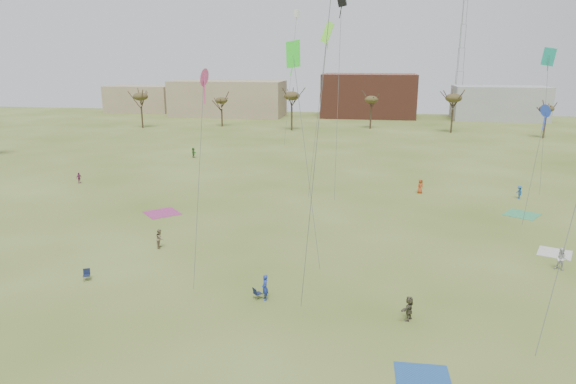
% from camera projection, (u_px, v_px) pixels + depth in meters
% --- Properties ---
extents(ground, '(260.00, 260.00, 0.00)m').
position_uv_depth(ground, '(256.00, 323.00, 32.09)').
color(ground, '#45561B').
rests_on(ground, ground).
extents(flyer_near_right, '(0.69, 0.80, 1.84)m').
position_uv_depth(flyer_near_right, '(265.00, 287.00, 35.04)').
color(flyer_near_right, '#22349C').
rests_on(flyer_near_right, ground).
extents(spectator_fore_b, '(0.83, 0.97, 1.71)m').
position_uv_depth(spectator_fore_b, '(160.00, 239.00, 44.72)').
color(spectator_fore_b, '#79674D').
rests_on(spectator_fore_b, ground).
extents(spectator_fore_c, '(1.12, 1.56, 1.63)m').
position_uv_depth(spectator_fore_c, '(409.00, 308.00, 32.33)').
color(spectator_fore_c, '#4B4736').
rests_on(spectator_fore_c, ground).
extents(spectator_mid_d, '(0.63, 0.94, 1.48)m').
position_uv_depth(spectator_mid_d, '(79.00, 178.00, 67.89)').
color(spectator_mid_d, '#863769').
rests_on(spectator_mid_d, ground).
extents(spectator_mid_e, '(1.13, 1.06, 1.85)m').
position_uv_depth(spectator_mid_e, '(561.00, 259.00, 39.94)').
color(spectator_mid_e, silver).
rests_on(spectator_mid_e, ground).
extents(flyer_far_a, '(1.33, 1.55, 1.69)m').
position_uv_depth(flyer_far_a, '(193.00, 153.00, 85.44)').
color(flyer_far_a, '#2D7727').
rests_on(flyer_far_a, ground).
extents(flyer_far_b, '(1.03, 1.00, 1.79)m').
position_uv_depth(flyer_far_b, '(420.00, 186.00, 62.83)').
color(flyer_far_b, '#AC441D').
rests_on(flyer_far_b, ground).
extents(flyer_far_c, '(0.83, 1.15, 1.60)m').
position_uv_depth(flyer_far_c, '(519.00, 192.00, 60.42)').
color(flyer_far_c, '#21519B').
rests_on(flyer_far_c, ground).
extents(blanket_blue, '(2.93, 2.93, 0.03)m').
position_uv_depth(blanket_blue, '(423.00, 380.00, 26.49)').
color(blanket_blue, '#214F93').
rests_on(blanket_blue, ground).
extents(blanket_cream, '(3.40, 3.40, 0.03)m').
position_uv_depth(blanket_cream, '(555.00, 253.00, 43.67)').
color(blanket_cream, beige).
rests_on(blanket_cream, ground).
extents(blanket_plum, '(4.70, 4.70, 0.03)m').
position_uv_depth(blanket_plum, '(162.00, 213.00, 54.94)').
color(blanket_plum, '#9B2F6E').
rests_on(blanket_plum, ground).
extents(blanket_olive, '(4.37, 4.37, 0.03)m').
position_uv_depth(blanket_olive, '(522.00, 215.00, 54.42)').
color(blanket_olive, '#36965F').
rests_on(blanket_olive, ground).
extents(camp_chair_left, '(0.68, 0.70, 0.87)m').
position_uv_depth(camp_chair_left, '(87.00, 277.00, 38.27)').
color(camp_chair_left, '#131A35').
rests_on(camp_chair_left, ground).
extents(camp_chair_center, '(0.74, 0.74, 0.87)m').
position_uv_depth(camp_chair_center, '(258.00, 296.00, 35.30)').
color(camp_chair_center, '#141D39').
rests_on(camp_chair_center, ground).
extents(kites_aloft, '(64.01, 67.21, 23.61)m').
position_uv_depth(kites_aloft, '(314.00, 29.00, 57.10)').
color(kites_aloft, '#DD29EA').
rests_on(kites_aloft, ground).
extents(tree_line, '(117.44, 49.32, 8.91)m').
position_uv_depth(tree_line, '(328.00, 103.00, 106.15)').
color(tree_line, '#3A2B1E').
rests_on(tree_line, ground).
extents(building_tan, '(32.00, 14.00, 10.00)m').
position_uv_depth(building_tan, '(228.00, 99.00, 146.07)').
color(building_tan, '#937F60').
rests_on(building_tan, ground).
extents(building_brick, '(26.00, 16.00, 12.00)m').
position_uv_depth(building_brick, '(369.00, 95.00, 144.12)').
color(building_brick, brown).
rests_on(building_brick, ground).
extents(building_grey, '(24.00, 12.00, 9.00)m').
position_uv_depth(building_grey, '(499.00, 103.00, 136.95)').
color(building_grey, gray).
rests_on(building_grey, ground).
extents(building_tan_west, '(20.00, 12.00, 8.00)m').
position_uv_depth(building_tan_west, '(142.00, 99.00, 157.84)').
color(building_tan_west, '#937F60').
rests_on(building_tan_west, ground).
extents(radio_tower, '(1.51, 1.72, 41.00)m').
position_uv_depth(radio_tower, '(461.00, 47.00, 141.47)').
color(radio_tower, '#9EA3A8').
rests_on(radio_tower, ground).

